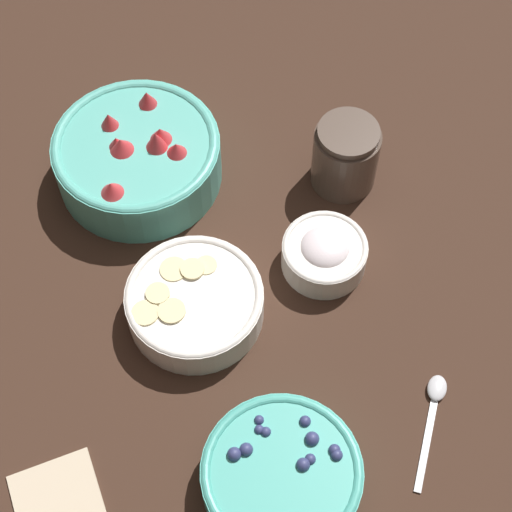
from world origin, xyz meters
TOP-DOWN VIEW (x-y plane):
  - ground_plane at (0.00, 0.00)m, footprint 4.00×4.00m
  - bowl_strawberries at (0.22, 0.08)m, footprint 0.21×0.21m
  - bowl_blueberries at (-0.20, -0.05)m, footprint 0.17×0.17m
  - bowl_bananas at (0.01, 0.03)m, footprint 0.16×0.16m
  - bowl_cream at (0.06, -0.14)m, footprint 0.10×0.10m
  - jar_chocolate at (0.19, -0.18)m, footprint 0.08×0.08m
  - spoon at (-0.14, -0.23)m, footprint 0.13×0.07m

SIDE VIEW (x-z plane):
  - ground_plane at x=0.00m, z-range 0.00..0.00m
  - spoon at x=-0.14m, z-range 0.00..0.01m
  - bowl_cream at x=0.06m, z-range 0.00..0.05m
  - bowl_bananas at x=0.01m, z-range 0.00..0.05m
  - bowl_blueberries at x=-0.20m, z-range 0.00..0.06m
  - bowl_strawberries at x=0.22m, z-range 0.00..0.09m
  - jar_chocolate at x=0.19m, z-range 0.00..0.09m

